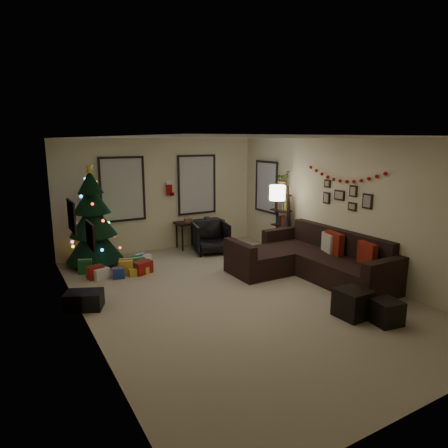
{
  "coord_description": "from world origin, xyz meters",
  "views": [
    {
      "loc": [
        -3.46,
        -5.58,
        2.67
      ],
      "look_at": [
        0.1,
        0.6,
        1.15
      ],
      "focal_mm": 31.84,
      "sensor_mm": 36.0,
      "label": 1
    }
  ],
  "objects": [
    {
      "name": "wall_front",
      "position": [
        0.0,
        -3.5,
        1.35
      ],
      "size": [
        5.0,
        0.0,
        5.0
      ],
      "primitive_type": "plane",
      "rotation": [
        -1.57,
        0.0,
        0.0
      ],
      "color": "beige",
      "rests_on": "floor"
    },
    {
      "name": "stocking_left",
      "position": [
        -0.14,
        3.58,
        1.48
      ],
      "size": [
        0.2,
        0.05,
        0.36
      ],
      "color": "#990F0C",
      "rests_on": "wall_back"
    },
    {
      "name": "potted_plant",
      "position": [
        2.3,
        1.72,
        1.83
      ],
      "size": [
        0.6,
        0.57,
        0.52
      ],
      "primitive_type": "imported",
      "rotation": [
        0.0,
        0.0,
        0.44
      ],
      "color": "#4C4C4C",
      "rests_on": "bookshelf"
    },
    {
      "name": "ottoman_far",
      "position": [
        1.33,
        -2.06,
        0.18
      ],
      "size": [
        0.44,
        0.44,
        0.36
      ],
      "primitive_type": "cube",
      "rotation": [
        0.0,
        0.0,
        -0.17
      ],
      "color": "black",
      "rests_on": "floor"
    },
    {
      "name": "floor",
      "position": [
        0.0,
        0.0,
        0.0
      ],
      "size": [
        7.0,
        7.0,
        0.0
      ],
      "primitive_type": "plane",
      "color": "tan",
      "rests_on": "ground"
    },
    {
      "name": "storage_bin",
      "position": [
        -2.43,
        0.72,
        0.14
      ],
      "size": [
        0.68,
        0.58,
        0.29
      ],
      "primitive_type": "cube",
      "rotation": [
        0.0,
        0.0,
        -0.43
      ],
      "color": "black",
      "rests_on": "floor"
    },
    {
      "name": "bookshelf",
      "position": [
        2.3,
        1.66,
        0.8
      ],
      "size": [
        0.3,
        0.49,
        1.65
      ],
      "color": "black",
      "rests_on": "floor"
    },
    {
      "name": "pillow_cream",
      "position": [
        2.21,
        0.06,
        0.63
      ],
      "size": [
        0.24,
        0.42,
        0.4
      ],
      "primitive_type": "cube",
      "rotation": [
        0.0,
        0.0,
        -0.32
      ],
      "color": "beige",
      "rests_on": "sofa"
    },
    {
      "name": "gallery",
      "position": [
        2.48,
        -0.07,
        1.57
      ],
      "size": [
        0.03,
        1.25,
        0.54
      ],
      "color": "black",
      "rests_on": "wall_right"
    },
    {
      "name": "wall_back",
      "position": [
        0.0,
        3.5,
        1.35
      ],
      "size": [
        5.0,
        0.0,
        5.0
      ],
      "primitive_type": "plane",
      "rotation": [
        1.57,
        0.0,
        0.0
      ],
      "color": "beige",
      "rests_on": "floor"
    },
    {
      "name": "art_map",
      "position": [
        -2.48,
        0.93,
        1.49
      ],
      "size": [
        0.04,
        0.6,
        0.5
      ],
      "color": "black",
      "rests_on": "wall_left"
    },
    {
      "name": "ottoman_near",
      "position": [
        1.09,
        -1.64,
        0.22
      ],
      "size": [
        0.47,
        0.47,
        0.44
      ],
      "primitive_type": "cube",
      "rotation": [
        0.0,
        0.0,
        0.03
      ],
      "color": "black",
      "rests_on": "floor"
    },
    {
      "name": "wall_left",
      "position": [
        -2.5,
        0.0,
        1.35
      ],
      "size": [
        0.0,
        7.0,
        7.0
      ],
      "primitive_type": "plane",
      "rotation": [
        1.57,
        0.0,
        1.57
      ],
      "color": "beige",
      "rests_on": "floor"
    },
    {
      "name": "sofa",
      "position": [
        1.81,
        0.14,
        0.3
      ],
      "size": [
        2.06,
        2.98,
        0.91
      ],
      "color": "black",
      "rests_on": "floor"
    },
    {
      "name": "window_right_wall",
      "position": [
        2.47,
        2.55,
        1.5
      ],
      "size": [
        0.06,
        0.9,
        1.3
      ],
      "color": "#728CB2",
      "rests_on": "wall_right"
    },
    {
      "name": "stocking_right",
      "position": [
        0.19,
        3.41,
        1.51
      ],
      "size": [
        0.2,
        0.05,
        0.36
      ],
      "color": "#990F0C",
      "rests_on": "wall_back"
    },
    {
      "name": "art_abstract",
      "position": [
        -2.48,
        -0.46,
        1.47
      ],
      "size": [
        0.04,
        0.45,
        0.35
      ],
      "color": "black",
      "rests_on": "wall_left"
    },
    {
      "name": "pillow_red_a",
      "position": [
        2.21,
        -0.91,
        0.64
      ],
      "size": [
        0.22,
        0.46,
        0.44
      ],
      "primitive_type": "cube",
      "rotation": [
        0.0,
        0.0,
        -0.23
      ],
      "color": "maroon",
      "rests_on": "sofa"
    },
    {
      "name": "window_back_right",
      "position": [
        0.95,
        3.47,
        1.55
      ],
      "size": [
        1.05,
        0.06,
        1.5
      ],
      "color": "#728CB2",
      "rests_on": "wall_back"
    },
    {
      "name": "christmas_tree",
      "position": [
        -1.76,
        2.98,
        0.92
      ],
      "size": [
        1.2,
        1.2,
        2.23
      ],
      "rotation": [
        0.0,
        0.0,
        0.32
      ],
      "color": "black",
      "rests_on": "floor"
    },
    {
      "name": "floor_lamp",
      "position": [
        1.95,
        1.43,
        1.4
      ],
      "size": [
        0.35,
        0.35,
        1.68
      ],
      "rotation": [
        0.0,
        0.0,
        0.08
      ],
      "color": "black",
      "rests_on": "floor"
    },
    {
      "name": "garland",
      "position": [
        2.45,
        -0.01,
        1.99
      ],
      "size": [
        0.08,
        1.9,
        0.3
      ],
      "primitive_type": null,
      "color": "#A5140C",
      "rests_on": "wall_right"
    },
    {
      "name": "wall_right",
      "position": [
        2.5,
        0.0,
        1.35
      ],
      "size": [
        0.0,
        7.0,
        7.0
      ],
      "primitive_type": "plane",
      "rotation": [
        1.57,
        0.0,
        -1.57
      ],
      "color": "beige",
      "rests_on": "floor"
    },
    {
      "name": "ceiling",
      "position": [
        0.0,
        0.0,
        2.7
      ],
      "size": [
        7.0,
        7.0,
        0.0
      ],
      "primitive_type": "plane",
      "rotation": [
        3.14,
        0.0,
        0.0
      ],
      "color": "white",
      "rests_on": "floor"
    },
    {
      "name": "window_back_left",
      "position": [
        -0.95,
        3.47,
        1.55
      ],
      "size": [
        1.05,
        0.06,
        1.5
      ],
      "color": "#728CB2",
      "rests_on": "wall_back"
    },
    {
      "name": "desk_chair",
      "position": [
        0.86,
        2.57,
        0.38
      ],
      "size": [
        0.88,
        0.84,
        0.75
      ],
      "primitive_type": "imported",
      "rotation": [
        0.0,
        0.0,
        -0.24
      ],
      "color": "black",
      "rests_on": "floor"
    },
    {
      "name": "presents",
      "position": [
        -1.41,
        2.16,
        0.12
      ],
      "size": [
        1.5,
        1.01,
        0.3
      ],
      "rotation": [
        0.0,
        0.0,
        -0.2
      ],
      "color": "#14591E",
      "rests_on": "floor"
    },
    {
      "name": "pillow_red_b",
      "position": [
        2.21,
        -0.09,
        0.64
      ],
      "size": [
        0.22,
        0.51,
        0.49
      ],
      "primitive_type": "cube",
      "rotation": [
        0.0,
        0.0,
        -0.19
      ],
      "color": "maroon",
      "rests_on": "sofa"
    },
    {
      "name": "desk",
      "position": [
        0.88,
        3.22,
        0.59
      ],
      "size": [
        1.24,
        0.44,
        0.67
      ],
      "color": "black",
      "rests_on": "floor"
    }
  ]
}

